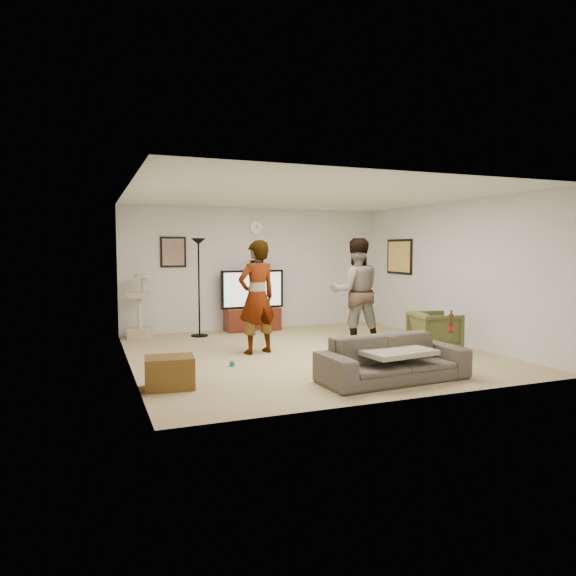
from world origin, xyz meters
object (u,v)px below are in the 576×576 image
object	(u,v)px
cat_tree	(140,306)
tv	(252,289)
person_left	(257,297)
sofa	(393,359)
side_table	(170,372)
beer_bottle	(451,323)
floor_lamp	(199,288)
person_right	(356,292)
armchair	(435,331)
tv_stand	(252,319)

from	to	relation	value
cat_tree	tv	bearing A→B (deg)	3.94
person_left	sofa	distance (m)	2.58
person_left	side_table	xyz separation A→B (m)	(-1.62, -1.60, -0.71)
tv	person_left	world-z (taller)	person_left
cat_tree	side_table	distance (m)	3.70
beer_bottle	cat_tree	bearing A→B (deg)	129.34
tv	floor_lamp	bearing A→B (deg)	-165.04
person_right	beer_bottle	distance (m)	2.37
floor_lamp	armchair	size ratio (longest dim) A/B	2.64
tv	person_right	bearing A→B (deg)	-60.83
floor_lamp	cat_tree	size ratio (longest dim) A/B	1.55
beer_bottle	side_table	size ratio (longest dim) A/B	0.44
tv_stand	tv	xyz separation A→B (m)	(-0.00, 0.00, 0.62)
tv	tv_stand	bearing A→B (deg)	0.00
cat_tree	tv_stand	bearing A→B (deg)	3.94
floor_lamp	sofa	xyz separation A→B (m)	(1.60, -4.19, -0.65)
floor_lamp	tv	bearing A→B (deg)	14.96
floor_lamp	person_left	bearing A→B (deg)	-74.54
floor_lamp	person_right	world-z (taller)	floor_lamp
tv_stand	armchair	xyz separation A→B (m)	(2.14, -3.09, 0.09)
cat_tree	floor_lamp	bearing A→B (deg)	-8.14
tv_stand	side_table	world-z (taller)	tv_stand
tv_stand	person_right	world-z (taller)	person_right
person_left	sofa	size ratio (longest dim) A/B	0.94
armchair	tv_stand	bearing A→B (deg)	43.43
tv	armchair	xyz separation A→B (m)	(2.14, -3.09, -0.53)
tv_stand	person_left	bearing A→B (deg)	-105.56
tv	armchair	distance (m)	3.80
cat_tree	armchair	bearing A→B (deg)	-33.87
armchair	side_table	size ratio (longest dim) A/B	1.23
cat_tree	person_left	bearing A→B (deg)	-52.20
floor_lamp	beer_bottle	bearing A→B (deg)	-59.36
tv_stand	cat_tree	size ratio (longest dim) A/B	0.92
tv_stand	armchair	distance (m)	3.76
tv_stand	sofa	xyz separation A→B (m)	(0.45, -4.50, 0.05)
floor_lamp	person_right	distance (m)	2.99
cat_tree	sofa	xyz separation A→B (m)	(2.68, -4.35, -0.32)
sofa	tv_stand	bearing A→B (deg)	92.34
beer_bottle	tv_stand	bearing A→B (deg)	106.47
floor_lamp	armchair	xyz separation A→B (m)	(3.30, -2.78, -0.61)
side_table	floor_lamp	bearing A→B (deg)	72.84
tv_stand	floor_lamp	xyz separation A→B (m)	(-1.15, -0.31, 0.70)
armchair	person_left	bearing A→B (deg)	81.39
tv_stand	tv	distance (m)	0.62
tv_stand	person_right	xyz separation A→B (m)	(1.20, -2.15, 0.69)
floor_lamp	tv_stand	bearing A→B (deg)	14.96
sofa	person_right	bearing A→B (deg)	68.96
armchair	cat_tree	bearing A→B (deg)	64.81
person_left	beer_bottle	size ratio (longest dim) A/B	7.21
tv_stand	side_table	size ratio (longest dim) A/B	1.92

